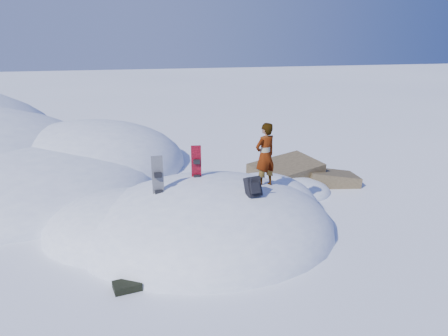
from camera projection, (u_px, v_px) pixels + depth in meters
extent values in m
plane|color=white|center=(209.00, 232.00, 11.98)|extent=(120.00, 120.00, 0.00)
ellipsoid|color=white|center=(209.00, 232.00, 11.98)|extent=(7.00, 6.00, 3.00)
ellipsoid|color=white|center=(126.00, 232.00, 12.02)|extent=(4.40, 4.00, 2.20)
ellipsoid|color=white|center=(262.00, 215.00, 13.14)|extent=(3.60, 3.20, 2.50)
ellipsoid|color=white|center=(11.00, 190.00, 15.21)|extent=(10.00, 9.00, 2.80)
ellipsoid|color=white|center=(88.00, 165.00, 18.12)|extent=(8.00, 8.00, 3.60)
ellipsoid|color=white|center=(21.00, 199.00, 14.40)|extent=(6.00, 5.00, 1.80)
cube|color=brown|center=(285.00, 180.00, 15.95)|extent=(2.82, 2.41, 1.62)
cube|color=brown|center=(330.00, 185.00, 16.01)|extent=(2.16, 1.80, 1.33)
cube|color=brown|center=(288.00, 172.00, 17.23)|extent=(2.08, 2.01, 1.10)
ellipsoid|color=white|center=(285.00, 193.00, 14.96)|extent=(3.20, 2.40, 1.00)
cube|color=red|center=(196.00, 171.00, 11.94)|extent=(0.27, 0.08, 1.46)
cube|color=black|center=(197.00, 162.00, 11.80)|extent=(0.19, 0.12, 0.12)
cube|color=black|center=(197.00, 177.00, 11.92)|extent=(0.19, 0.12, 0.12)
cube|color=black|center=(158.00, 186.00, 11.03)|extent=(0.29, 0.14, 1.55)
cube|color=black|center=(158.00, 175.00, 10.88)|extent=(0.19, 0.12, 0.13)
cube|color=black|center=(159.00, 193.00, 11.02)|extent=(0.19, 0.12, 0.13)
cube|color=black|center=(253.00, 187.00, 10.87)|extent=(0.43, 0.48, 0.56)
cube|color=black|center=(255.00, 188.00, 10.72)|extent=(0.28, 0.25, 0.30)
cylinder|color=black|center=(250.00, 184.00, 10.68)|extent=(0.04, 0.20, 0.37)
cylinder|color=black|center=(259.00, 183.00, 10.73)|extent=(0.04, 0.20, 0.37)
cube|color=black|center=(127.00, 286.00, 9.27)|extent=(0.64, 0.49, 0.16)
cube|color=black|center=(139.00, 277.00, 9.48)|extent=(0.38, 0.34, 0.11)
imported|color=slate|center=(265.00, 155.00, 11.53)|extent=(0.75, 0.63, 1.75)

